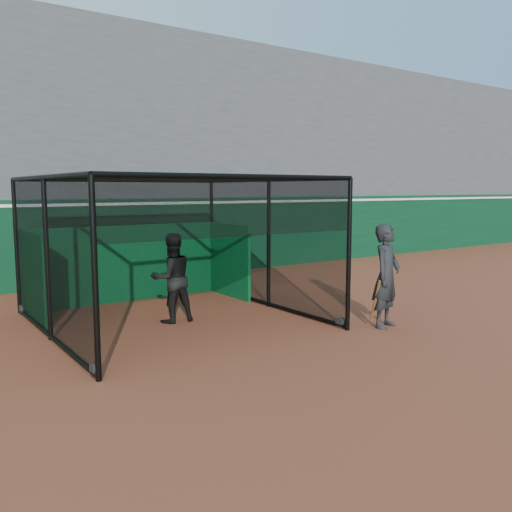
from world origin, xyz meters
TOP-DOWN VIEW (x-y plane):
  - ground at (0.00, 0.00)m, footprint 120.00×120.00m
  - outfield_wall at (0.00, 8.50)m, footprint 50.00×0.50m
  - grandstand at (0.00, 12.27)m, footprint 50.00×7.85m
  - batting_cage at (-0.80, 3.04)m, footprint 5.13×5.42m
  - batter at (-0.83, 2.97)m, footprint 0.94×0.75m
  - on_deck_player at (2.54, 0.11)m, footprint 0.89×0.73m

SIDE VIEW (x-z plane):
  - ground at x=0.00m, z-range 0.00..0.00m
  - batter at x=-0.83m, z-range 0.00..1.88m
  - on_deck_player at x=2.54m, z-range 0.00..2.10m
  - outfield_wall at x=0.00m, z-range 0.04..2.54m
  - batting_cage at x=-0.80m, z-range 0.00..3.00m
  - grandstand at x=0.00m, z-range 0.00..8.95m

